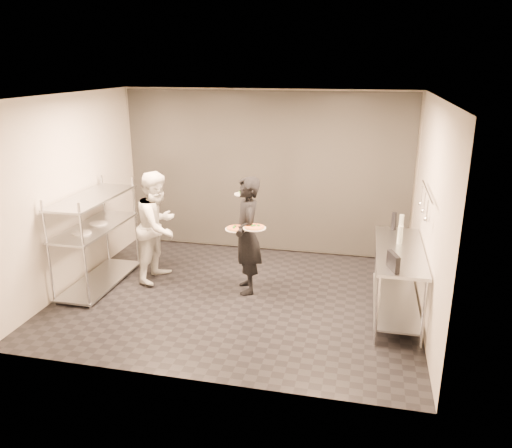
% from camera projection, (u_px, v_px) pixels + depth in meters
% --- Properties ---
extents(room_shell, '(5.00, 4.00, 2.80)m').
position_uv_depth(room_shell, '(255.00, 183.00, 7.81)').
color(room_shell, black).
rests_on(room_shell, ground).
extents(pass_rack, '(0.60, 1.60, 1.50)m').
position_uv_depth(pass_rack, '(96.00, 236.00, 7.36)').
color(pass_rack, silver).
rests_on(pass_rack, ground).
extents(prep_counter, '(0.60, 1.80, 0.92)m').
position_uv_depth(prep_counter, '(398.00, 270.00, 6.50)').
color(prep_counter, silver).
rests_on(prep_counter, ground).
extents(utensil_rail, '(0.07, 1.20, 0.31)m').
position_uv_depth(utensil_rail, '(425.00, 203.00, 6.17)').
color(utensil_rail, silver).
rests_on(utensil_rail, room_shell).
extents(waiter, '(0.60, 0.73, 1.71)m').
position_uv_depth(waiter, '(247.00, 236.00, 7.10)').
color(waiter, black).
rests_on(waiter, ground).
extents(chef, '(0.74, 0.90, 1.69)m').
position_uv_depth(chef, '(158.00, 226.00, 7.53)').
color(chef, silver).
rests_on(chef, ground).
extents(pizza_plate_near, '(0.32, 0.32, 0.05)m').
position_uv_depth(pizza_plate_near, '(237.00, 228.00, 6.92)').
color(pizza_plate_near, silver).
rests_on(pizza_plate_near, waiter).
extents(pizza_plate_far, '(0.31, 0.31, 0.05)m').
position_uv_depth(pizza_plate_far, '(254.00, 227.00, 6.76)').
color(pizza_plate_far, silver).
rests_on(pizza_plate_far, waiter).
extents(salad_plate, '(0.25, 0.25, 0.07)m').
position_uv_depth(salad_plate, '(243.00, 193.00, 7.21)').
color(salad_plate, silver).
rests_on(salad_plate, waiter).
extents(pos_monitor, '(0.14, 0.28, 0.20)m').
position_uv_depth(pos_monitor, '(393.00, 262.00, 5.74)').
color(pos_monitor, black).
rests_on(pos_monitor, prep_counter).
extents(bottle_green, '(0.07, 0.07, 0.24)m').
position_uv_depth(bottle_green, '(400.00, 235.00, 6.57)').
color(bottle_green, '#97A395').
rests_on(bottle_green, prep_counter).
extents(bottle_clear, '(0.07, 0.07, 0.23)m').
position_uv_depth(bottle_clear, '(401.00, 222.00, 7.11)').
color(bottle_clear, '#97A395').
rests_on(bottle_clear, prep_counter).
extents(bottle_dark, '(0.07, 0.07, 0.25)m').
position_uv_depth(bottle_dark, '(394.00, 221.00, 7.13)').
color(bottle_dark, black).
rests_on(bottle_dark, prep_counter).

